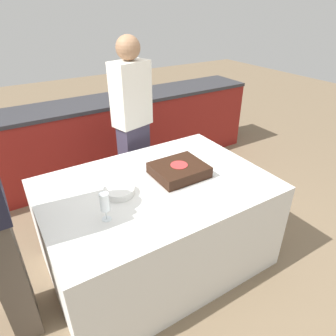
% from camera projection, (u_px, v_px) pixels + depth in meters
% --- Properties ---
extents(ground_plane, '(14.00, 14.00, 0.00)m').
position_uv_depth(ground_plane, '(158.00, 258.00, 2.56)').
color(ground_plane, '#7A664C').
extents(back_counter, '(4.40, 0.58, 0.92)m').
position_uv_depth(back_counter, '(87.00, 141.00, 3.55)').
color(back_counter, maroon).
rests_on(back_counter, ground_plane).
extents(dining_table, '(1.65, 1.15, 0.76)m').
position_uv_depth(dining_table, '(157.00, 224.00, 2.38)').
color(dining_table, silver).
rests_on(dining_table, ground_plane).
extents(cake, '(0.43, 0.38, 0.09)m').
position_uv_depth(cake, '(179.00, 170.00, 2.27)').
color(cake, '#B7B2AD').
rests_on(cake, dining_table).
extents(plate_stack, '(0.21, 0.21, 0.05)m').
position_uv_depth(plate_stack, '(119.00, 191.00, 2.06)').
color(plate_stack, white).
rests_on(plate_stack, dining_table).
extents(wine_glass, '(0.06, 0.06, 0.19)m').
position_uv_depth(wine_glass, '(105.00, 203.00, 1.77)').
color(wine_glass, white).
rests_on(wine_glass, dining_table).
extents(side_plate_near_cake, '(0.20, 0.20, 0.00)m').
position_uv_depth(side_plate_near_cake, '(154.00, 159.00, 2.52)').
color(side_plate_near_cake, white).
rests_on(side_plate_near_cake, dining_table).
extents(person_cutting_cake, '(0.37, 0.28, 1.69)m').
position_uv_depth(person_cutting_cake, '(133.00, 127.00, 2.81)').
color(person_cutting_cake, '#383347').
rests_on(person_cutting_cake, ground_plane).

